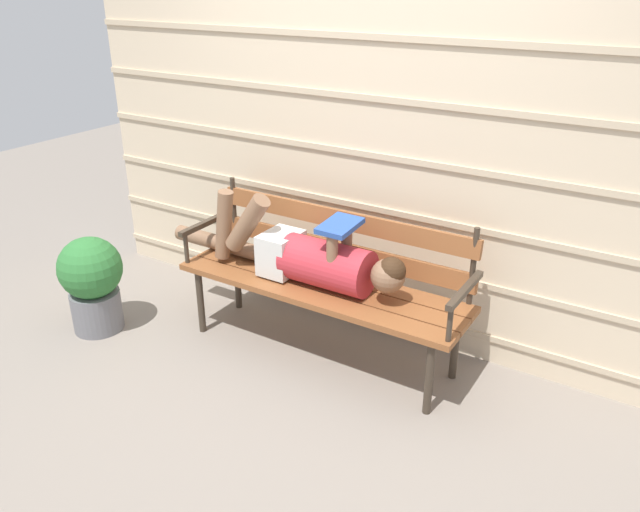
% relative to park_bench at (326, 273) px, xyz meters
% --- Properties ---
extents(ground_plane, '(12.00, 12.00, 0.00)m').
position_rel_park_bench_xyz_m(ground_plane, '(0.00, -0.16, -0.51)').
color(ground_plane, gray).
extents(house_siding, '(4.15, 0.08, 2.30)m').
position_rel_park_bench_xyz_m(house_siding, '(0.00, 0.41, 0.63)').
color(house_siding, beige).
rests_on(house_siding, ground).
extents(park_bench, '(1.78, 0.50, 0.92)m').
position_rel_park_bench_xyz_m(park_bench, '(0.00, 0.00, 0.00)').
color(park_bench, brown).
rests_on(park_bench, ground).
extents(reclining_person, '(1.68, 0.27, 0.50)m').
position_rel_park_bench_xyz_m(reclining_person, '(-0.09, -0.07, 0.11)').
color(reclining_person, '#B72D38').
extents(potted_plant, '(0.40, 0.40, 0.64)m').
position_rel_park_bench_xyz_m(potted_plant, '(-1.38, -0.59, -0.17)').
color(potted_plant, slate).
rests_on(potted_plant, ground).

